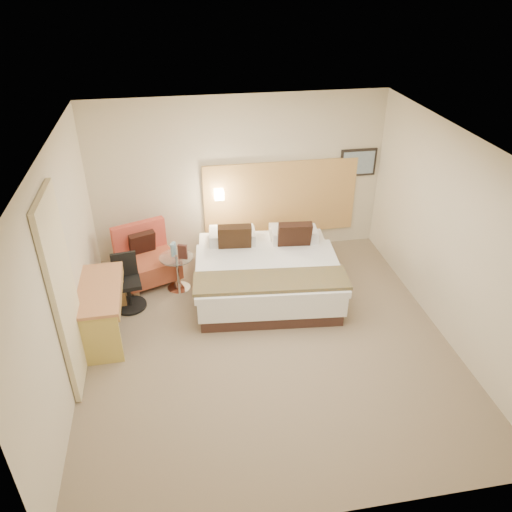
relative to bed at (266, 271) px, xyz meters
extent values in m
cube|color=#827058|center=(-0.22, -1.21, -0.34)|extent=(4.80, 5.00, 0.02)
cube|color=white|center=(-0.22, -1.21, 2.38)|extent=(4.80, 5.00, 0.02)
cube|color=beige|center=(-0.22, 1.30, 1.02)|extent=(4.80, 0.02, 2.70)
cube|color=beige|center=(-0.22, -3.72, 1.02)|extent=(4.80, 0.02, 2.70)
cube|color=beige|center=(-2.63, -1.21, 1.02)|extent=(0.02, 5.00, 2.70)
cube|color=beige|center=(2.19, -1.21, 1.02)|extent=(0.02, 5.00, 2.70)
cube|color=tan|center=(0.48, 1.26, 0.62)|extent=(2.60, 0.04, 1.30)
cube|color=black|center=(1.80, 1.27, 1.17)|extent=(0.62, 0.03, 0.47)
cube|color=gray|center=(1.80, 1.25, 1.17)|extent=(0.54, 0.01, 0.39)
cylinder|color=silver|center=(-0.57, 1.21, 0.82)|extent=(0.02, 0.12, 0.02)
cube|color=#F6E5C0|center=(-0.57, 1.15, 0.82)|extent=(0.15, 0.15, 0.15)
cube|color=beige|center=(-2.58, -1.46, 0.89)|extent=(0.06, 0.90, 2.42)
cylinder|color=#7BA6BF|center=(-1.38, 0.28, 0.34)|extent=(0.08, 0.08, 0.21)
cylinder|color=#7EA9C3|center=(-1.35, 0.33, 0.34)|extent=(0.08, 0.08, 0.21)
cube|color=#3B1D18|center=(-1.23, 0.19, 0.35)|extent=(0.14, 0.09, 0.23)
cube|color=#3A231D|center=(0.00, 0.00, -0.24)|extent=(2.16, 2.16, 0.18)
cube|color=white|center=(0.00, 0.00, 0.00)|extent=(2.22, 2.22, 0.31)
cube|color=white|center=(-0.03, -0.29, 0.21)|extent=(2.23, 1.66, 0.10)
cube|color=white|center=(-0.42, 0.79, 0.25)|extent=(0.75, 0.45, 0.18)
cube|color=silver|center=(0.56, 0.70, 0.25)|extent=(0.75, 0.45, 0.18)
cube|color=silver|center=(-0.44, 0.53, 0.35)|extent=(0.75, 0.45, 0.18)
cube|color=silver|center=(0.53, 0.44, 0.35)|extent=(0.75, 0.45, 0.18)
cube|color=black|center=(-0.43, 0.32, 0.43)|extent=(0.53, 0.32, 0.52)
cube|color=black|center=(0.48, 0.24, 0.43)|extent=(0.53, 0.32, 0.52)
cube|color=#AD7323|center=(-0.06, -0.70, 0.28)|extent=(2.19, 0.76, 0.05)
cube|color=#9B7349|center=(-1.99, 0.15, -0.28)|extent=(0.11, 0.11, 0.11)
cube|color=tan|center=(-1.35, 0.40, -0.28)|extent=(0.11, 0.11, 0.11)
cube|color=#9C6D49|center=(-2.20, 0.71, -0.28)|extent=(0.11, 0.11, 0.11)
cube|color=tan|center=(-1.57, 0.96, -0.28)|extent=(0.11, 0.11, 0.11)
cube|color=brown|center=(-1.78, 0.55, -0.07)|extent=(1.06, 1.00, 0.32)
cube|color=#BD4133|center=(-1.89, 0.84, 0.32)|extent=(0.84, 0.43, 0.48)
cube|color=black|center=(-1.85, 0.73, 0.25)|extent=(0.45, 0.33, 0.42)
cylinder|color=white|center=(-1.34, 0.25, -0.32)|extent=(0.45, 0.45, 0.02)
cylinder|color=silver|center=(-1.34, 0.25, -0.05)|extent=(0.05, 0.05, 0.54)
cylinder|color=white|center=(-1.34, 0.25, 0.23)|extent=(0.66, 0.66, 0.01)
cube|color=#BA7549|center=(-2.36, -0.70, 0.42)|extent=(0.59, 1.25, 0.04)
cube|color=gold|center=(-2.34, -1.28, 0.03)|extent=(0.52, 0.05, 0.73)
cube|color=#A0723E|center=(-2.37, -0.13, 0.03)|extent=(0.52, 0.05, 0.73)
cube|color=tan|center=(-2.30, -0.70, 0.34)|extent=(0.49, 1.16, 0.10)
cylinder|color=black|center=(-2.06, -0.11, -0.31)|extent=(0.53, 0.53, 0.04)
cylinder|color=black|center=(-2.06, -0.11, -0.11)|extent=(0.06, 0.06, 0.36)
cube|color=black|center=(-2.06, -0.11, 0.09)|extent=(0.43, 0.43, 0.06)
cube|color=black|center=(-2.08, 0.05, 0.31)|extent=(0.36, 0.09, 0.38)
camera|label=1|loc=(-1.25, -6.30, 4.10)|focal=35.00mm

